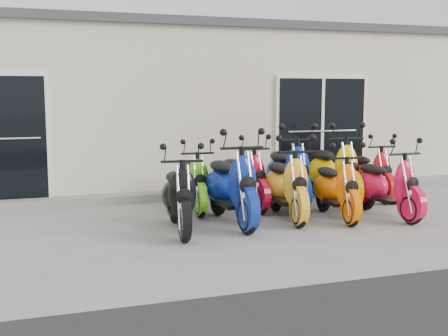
{
  "coord_description": "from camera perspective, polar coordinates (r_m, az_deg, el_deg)",
  "views": [
    {
      "loc": [
        -2.84,
        -8.01,
        1.98
      ],
      "look_at": [
        0.0,
        0.6,
        0.75
      ],
      "focal_mm": 45.0,
      "sensor_mm": 36.0,
      "label": 1
    }
  ],
  "objects": [
    {
      "name": "scooter_front_orange_a",
      "position": [
        8.8,
        6.34,
        -0.81
      ],
      "size": [
        0.88,
        1.91,
        1.36
      ],
      "primitive_type": null,
      "rotation": [
        0.0,
        0.0,
        -0.12
      ],
      "color": "#F6AB21",
      "rests_on": "ground"
    },
    {
      "name": "front_step",
      "position": [
        10.59,
        -2.41,
        -2.64
      ],
      "size": [
        14.0,
        0.4,
        0.15
      ],
      "primitive_type": "cube",
      "color": "gray",
      "rests_on": "ground"
    },
    {
      "name": "scooter_front_red",
      "position": [
        9.27,
        16.24,
        -0.83
      ],
      "size": [
        0.74,
        1.79,
        1.3
      ],
      "primitive_type": null,
      "rotation": [
        0.0,
        0.0,
        0.06
      ],
      "color": "#DA0F3F",
      "rests_on": "ground"
    },
    {
      "name": "scooter_back_yellow",
      "position": [
        10.18,
        11.08,
        0.59
      ],
      "size": [
        0.84,
        2.04,
        1.48
      ],
      "primitive_type": null,
      "rotation": [
        0.0,
        0.0,
        -0.05
      ],
      "color": "#FFC200",
      "rests_on": "ground"
    },
    {
      "name": "ground",
      "position": [
        8.72,
        1.24,
        -5.39
      ],
      "size": [
        80.0,
        80.0,
        0.0
      ],
      "primitive_type": "plane",
      "color": "gray",
      "rests_on": "ground"
    },
    {
      "name": "scooter_back_extra",
      "position": [
        10.76,
        14.6,
        0.24
      ],
      "size": [
        0.7,
        1.72,
        1.25
      ],
      "primitive_type": null,
      "rotation": [
        0.0,
        0.0,
        -0.05
      ],
      "color": "red",
      "rests_on": "ground"
    },
    {
      "name": "scooter_back_green",
      "position": [
        9.37,
        -3.2,
        -0.59
      ],
      "size": [
        0.7,
        1.72,
        1.25
      ],
      "primitive_type": null,
      "rotation": [
        0.0,
        0.0,
        -0.05
      ],
      "color": "#5FC514",
      "rests_on": "ground"
    },
    {
      "name": "scooter_back_blue",
      "position": [
        9.78,
        6.51,
        0.39
      ],
      "size": [
        0.92,
        2.06,
        1.48
      ],
      "primitive_type": null,
      "rotation": [
        0.0,
        0.0,
        -0.1
      ],
      "color": "navy",
      "rests_on": "ground"
    },
    {
      "name": "scooter_front_black",
      "position": [
        7.94,
        -4.63,
        -1.87
      ],
      "size": [
        0.85,
        1.85,
        1.32
      ],
      "primitive_type": null,
      "rotation": [
        0.0,
        0.0,
        -0.12
      ],
      "color": "black",
      "rests_on": "ground"
    },
    {
      "name": "door_left",
      "position": [
        10.21,
        -20.27,
        3.21
      ],
      "size": [
        1.07,
        0.08,
        2.22
      ],
      "primitive_type": "cube",
      "color": "black",
      "rests_on": "front_step"
    },
    {
      "name": "scooter_front_orange_b",
      "position": [
        8.94,
        11.34,
        -1.16
      ],
      "size": [
        0.8,
        1.74,
        1.24
      ],
      "primitive_type": null,
      "rotation": [
        0.0,
        0.0,
        -0.12
      ],
      "color": "#F65F01",
      "rests_on": "ground"
    },
    {
      "name": "scooter_front_blue",
      "position": [
        8.39,
        0.71,
        -0.76
      ],
      "size": [
        0.75,
        2.02,
        1.48
      ],
      "primitive_type": null,
      "rotation": [
        0.0,
        0.0,
        0.01
      ],
      "color": "navy",
      "rests_on": "ground"
    },
    {
      "name": "building",
      "position": [
        13.51,
        -6.15,
        6.06
      ],
      "size": [
        14.0,
        6.0,
        3.2
      ],
      "primitive_type": "cube",
      "color": "beige",
      "rests_on": "ground"
    },
    {
      "name": "scooter_back_red",
      "position": [
        9.61,
        1.97,
        -0.24
      ],
      "size": [
        0.84,
        1.82,
        1.3
      ],
      "primitive_type": null,
      "rotation": [
        0.0,
        0.0,
        0.12
      ],
      "color": "#B70721",
      "rests_on": "ground"
    },
    {
      "name": "door_right",
      "position": [
        11.56,
        9.87,
        4.04
      ],
      "size": [
        2.02,
        0.08,
        2.22
      ],
      "primitive_type": "cube",
      "color": "black",
      "rests_on": "front_step"
    },
    {
      "name": "roof_cap",
      "position": [
        13.57,
        -6.26,
        13.17
      ],
      "size": [
        14.2,
        6.2,
        0.16
      ],
      "primitive_type": "cube",
      "color": "#3F3F42",
      "rests_on": "building"
    }
  ]
}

